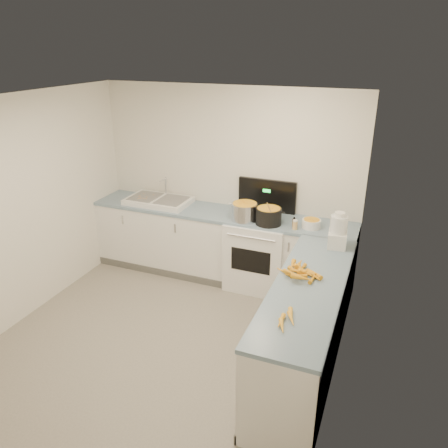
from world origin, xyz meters
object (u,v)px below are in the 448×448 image
at_px(food_processor, 338,232).
at_px(spice_jar, 295,225).
at_px(stove, 259,252).
at_px(steel_pot, 245,212).
at_px(mixing_bowl, 311,224).
at_px(black_pot, 269,217).
at_px(extract_bottle, 294,223).
at_px(sink, 159,201).

bearing_deg(food_processor, spice_jar, 150.66).
distance_m(stove, steel_pot, 0.60).
bearing_deg(mixing_bowl, black_pot, -171.04).
bearing_deg(black_pot, stove, 137.38).
height_order(steel_pot, mixing_bowl, steel_pot).
xyz_separation_m(extract_bottle, spice_jar, (0.03, -0.07, 0.00)).
relative_size(extract_bottle, food_processor, 0.25).
bearing_deg(spice_jar, mixing_bowl, 36.18).
bearing_deg(stove, spice_jar, -20.47).
xyz_separation_m(black_pot, spice_jar, (0.34, -0.04, -0.04)).
distance_m(extract_bottle, spice_jar, 0.07).
xyz_separation_m(spice_jar, food_processor, (0.53, -0.30, 0.12)).
relative_size(steel_pot, food_processor, 0.82).
height_order(mixing_bowl, spice_jar, mixing_bowl).
height_order(steel_pot, extract_bottle, steel_pot).
height_order(sink, food_processor, food_processor).
height_order(stove, sink, stove).
xyz_separation_m(stove, mixing_bowl, (0.65, -0.06, 0.52)).
relative_size(black_pot, food_processor, 0.79).
distance_m(steel_pot, spice_jar, 0.65).
xyz_separation_m(extract_bottle, food_processor, (0.55, -0.36, 0.12)).
distance_m(steel_pot, food_processor, 1.23).
bearing_deg(extract_bottle, mixing_bowl, 15.82).
bearing_deg(steel_pot, black_pot, -2.97).
xyz_separation_m(stove, spice_jar, (0.49, -0.18, 0.52)).
height_order(mixing_bowl, extract_bottle, mixing_bowl).
bearing_deg(black_pot, mixing_bowl, 8.96).
height_order(stove, black_pot, stove).
bearing_deg(mixing_bowl, food_processor, -49.45).
relative_size(stove, steel_pot, 4.19).
relative_size(stove, black_pot, 4.37).
relative_size(sink, steel_pot, 2.65).
bearing_deg(black_pot, spice_jar, -7.35).
bearing_deg(food_processor, sink, 168.68).
relative_size(mixing_bowl, spice_jar, 2.21).
bearing_deg(extract_bottle, food_processor, -33.20).
height_order(black_pot, mixing_bowl, black_pot).
xyz_separation_m(black_pot, mixing_bowl, (0.50, 0.08, -0.04)).
bearing_deg(steel_pot, sink, 173.90).
bearing_deg(sink, mixing_bowl, -2.02).
relative_size(extract_bottle, spice_jar, 0.99).
height_order(stove, mixing_bowl, stove).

